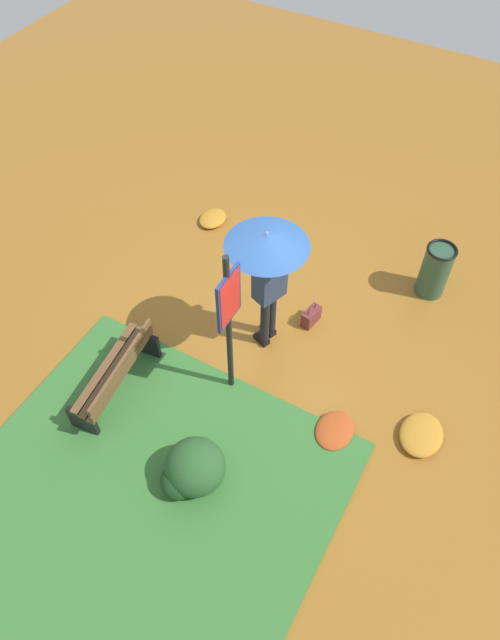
{
  "coord_description": "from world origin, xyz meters",
  "views": [
    {
      "loc": [
        4.17,
        2.22,
        6.36
      ],
      "look_at": [
        0.32,
        0.06,
        0.85
      ],
      "focal_mm": 33.11,
      "sensor_mm": 36.0,
      "label": 1
    }
  ],
  "objects_px": {
    "handbag": "(311,316)",
    "park_bench": "(117,374)",
    "trash_bin": "(435,270)",
    "person_with_umbrella": "(268,260)",
    "info_sign_post": "(229,314)"
  },
  "relations": [
    {
      "from": "person_with_umbrella",
      "to": "handbag",
      "type": "relative_size",
      "value": 5.53
    },
    {
      "from": "park_bench",
      "to": "trash_bin",
      "type": "bearing_deg",
      "value": 141.54
    },
    {
      "from": "person_with_umbrella",
      "to": "info_sign_post",
      "type": "distance_m",
      "value": 0.83
    },
    {
      "from": "handbag",
      "to": "info_sign_post",
      "type": "bearing_deg",
      "value": -16.43
    },
    {
      "from": "handbag",
      "to": "park_bench",
      "type": "height_order",
      "value": "park_bench"
    },
    {
      "from": "info_sign_post",
      "to": "trash_bin",
      "type": "distance_m",
      "value": 3.39
    },
    {
      "from": "park_bench",
      "to": "person_with_umbrella",
      "type": "bearing_deg",
      "value": 142.8
    },
    {
      "from": "person_with_umbrella",
      "to": "trash_bin",
      "type": "relative_size",
      "value": 2.45
    },
    {
      "from": "person_with_umbrella",
      "to": "trash_bin",
      "type": "xyz_separation_m",
      "value": [
        -1.96,
        1.61,
        -1.13
      ]
    },
    {
      "from": "park_bench",
      "to": "trash_bin",
      "type": "distance_m",
      "value": 4.51
    },
    {
      "from": "handbag",
      "to": "trash_bin",
      "type": "xyz_separation_m",
      "value": [
        -1.35,
        1.23,
        0.29
      ]
    },
    {
      "from": "handbag",
      "to": "park_bench",
      "type": "bearing_deg",
      "value": -35.86
    },
    {
      "from": "info_sign_post",
      "to": "park_bench",
      "type": "distance_m",
      "value": 1.73
    },
    {
      "from": "person_with_umbrella",
      "to": "info_sign_post",
      "type": "xyz_separation_m",
      "value": [
        0.82,
        -0.04,
        -0.11
      ]
    },
    {
      "from": "person_with_umbrella",
      "to": "handbag",
      "type": "distance_m",
      "value": 1.59
    }
  ]
}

